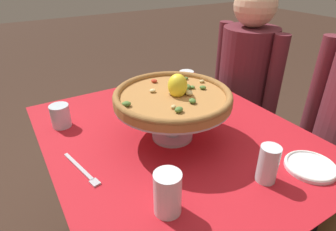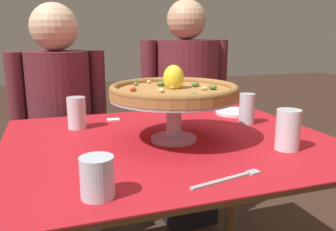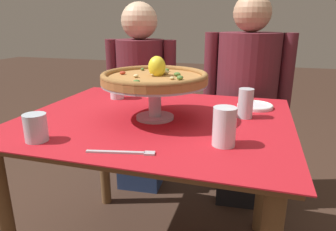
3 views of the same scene
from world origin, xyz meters
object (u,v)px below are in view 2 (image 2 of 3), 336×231
(pizza, at_px, (174,90))
(water_glass_side_right, at_px, (247,111))
(water_glass_front_right, at_px, (288,133))
(dinner_fork, at_px, (231,178))
(water_glass_front_left, at_px, (97,180))
(pizza_stand, at_px, (174,107))
(sugar_packet, at_px, (113,120))
(diner_left, at_px, (62,134))
(diner_right, at_px, (185,117))
(water_glass_back_left, at_px, (77,115))
(side_plate, at_px, (234,112))

(pizza, bearing_deg, water_glass_side_right, 18.36)
(water_glass_front_right, height_order, dinner_fork, water_glass_front_right)
(water_glass_front_right, bearing_deg, water_glass_front_left, -167.08)
(water_glass_side_right, bearing_deg, pizza_stand, -161.53)
(water_glass_front_left, height_order, sugar_packet, water_glass_front_left)
(water_glass_front_right, xyz_separation_m, dinner_fork, (-0.28, -0.15, -0.05))
(pizza_stand, relative_size, water_glass_front_left, 4.52)
(water_glass_front_left, distance_m, diner_left, 1.08)
(diner_right, bearing_deg, pizza, -114.63)
(pizza_stand, height_order, diner_right, diner_right)
(diner_left, relative_size, diner_right, 0.97)
(water_glass_front_left, relative_size, dinner_fork, 0.45)
(sugar_packet, bearing_deg, dinner_fork, -76.64)
(pizza, bearing_deg, pizza_stand, -111.44)
(pizza, relative_size, water_glass_front_right, 3.34)
(water_glass_front_right, bearing_deg, diner_left, 124.83)
(pizza, height_order, diner_left, diner_left)
(pizza_stand, relative_size, sugar_packet, 8.33)
(water_glass_back_left, height_order, water_glass_side_right, water_glass_side_right)
(pizza_stand, height_order, water_glass_front_right, pizza_stand)
(pizza_stand, bearing_deg, pizza, 68.56)
(water_glass_front_right, xyz_separation_m, diner_left, (-0.64, 0.92, -0.20))
(pizza, bearing_deg, water_glass_front_left, -131.37)
(pizza_stand, xyz_separation_m, diner_left, (-0.34, 0.72, -0.26))
(side_plate, distance_m, sugar_packet, 0.53)
(sugar_packet, distance_m, diner_left, 0.45)
(water_glass_back_left, bearing_deg, pizza_stand, -41.83)
(water_glass_front_left, relative_size, side_plate, 0.57)
(diner_left, height_order, diner_right, diner_right)
(water_glass_back_left, relative_size, sugar_packet, 2.39)
(water_glass_front_left, xyz_separation_m, diner_right, (0.63, 1.06, -0.15))
(pizza_stand, relative_size, pizza, 0.99)
(pizza, xyz_separation_m, water_glass_front_left, (-0.30, -0.34, -0.13))
(pizza, distance_m, water_glass_side_right, 0.39)
(pizza, distance_m, water_glass_front_left, 0.47)
(diner_right, bearing_deg, water_glass_back_left, -143.63)
(water_glass_back_left, xyz_separation_m, sugar_packet, (0.15, 0.08, -0.05))
(pizza, relative_size, dinner_fork, 2.03)
(dinner_fork, xyz_separation_m, diner_right, (0.31, 1.07, -0.11))
(dinner_fork, bearing_deg, side_plate, 60.08)
(water_glass_side_right, distance_m, dinner_fork, 0.57)
(pizza, xyz_separation_m, water_glass_side_right, (0.35, 0.12, -0.12))
(side_plate, xyz_separation_m, sugar_packet, (-0.53, 0.06, -0.01))
(side_plate, relative_size, diner_left, 0.13)
(water_glass_front_left, relative_size, water_glass_front_right, 0.73)
(water_glass_front_left, xyz_separation_m, water_glass_front_right, (0.60, 0.14, 0.01))
(dinner_fork, xyz_separation_m, diner_left, (-0.37, 1.07, -0.15))
(diner_right, bearing_deg, side_plate, -82.62)
(side_plate, bearing_deg, sugar_packet, 173.45)
(water_glass_front_right, distance_m, side_plate, 0.50)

